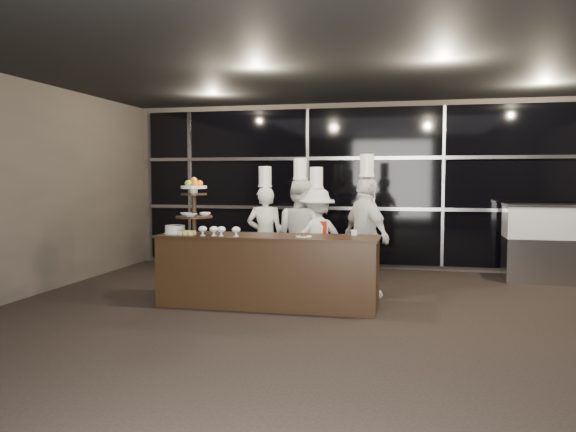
% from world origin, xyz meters
% --- Properties ---
extents(room, '(10.00, 10.00, 10.00)m').
position_xyz_m(room, '(0.00, 0.00, 1.50)').
color(room, black).
rests_on(room, ground).
extents(window_wall, '(8.60, 0.10, 2.80)m').
position_xyz_m(window_wall, '(0.00, 4.94, 1.50)').
color(window_wall, black).
rests_on(window_wall, ground).
extents(buffet_counter, '(2.84, 0.74, 0.92)m').
position_xyz_m(buffet_counter, '(-1.12, 1.72, 0.47)').
color(buffet_counter, black).
rests_on(buffet_counter, ground).
extents(display_stand, '(0.48, 0.48, 0.74)m').
position_xyz_m(display_stand, '(-2.12, 1.72, 1.34)').
color(display_stand, black).
rests_on(display_stand, buffet_counter).
extents(compotes, '(0.55, 0.11, 0.12)m').
position_xyz_m(compotes, '(-1.71, 1.50, 1.00)').
color(compotes, silver).
rests_on(compotes, buffet_counter).
extents(layer_cake, '(0.30, 0.30, 0.11)m').
position_xyz_m(layer_cake, '(-2.37, 1.67, 0.97)').
color(layer_cake, white).
rests_on(layer_cake, buffet_counter).
extents(pastry_squares, '(0.19, 0.13, 0.05)m').
position_xyz_m(pastry_squares, '(-2.15, 1.56, 0.95)').
color(pastry_squares, '#EDD774').
rests_on(pastry_squares, buffet_counter).
extents(small_plate, '(0.20, 0.20, 0.05)m').
position_xyz_m(small_plate, '(-0.63, 1.62, 0.94)').
color(small_plate, white).
rests_on(small_plate, buffet_counter).
extents(chef_cup, '(0.08, 0.08, 0.07)m').
position_xyz_m(chef_cup, '(-0.04, 1.97, 0.96)').
color(chef_cup, white).
rests_on(chef_cup, buffet_counter).
extents(display_case, '(1.52, 0.66, 1.24)m').
position_xyz_m(display_case, '(2.88, 4.30, 0.69)').
color(display_case, '#A5A5AA').
rests_on(display_case, ground).
extents(chef_a, '(0.59, 0.42, 1.82)m').
position_xyz_m(chef_a, '(-1.47, 2.90, 0.80)').
color(chef_a, silver).
rests_on(chef_a, ground).
extents(chef_b, '(0.97, 0.88, 1.94)m').
position_xyz_m(chef_b, '(-0.91, 2.79, 0.83)').
color(chef_b, silver).
rests_on(chef_b, ground).
extents(chef_c, '(1.12, 1.01, 1.81)m').
position_xyz_m(chef_c, '(-0.68, 2.80, 0.77)').
color(chef_c, silver).
rests_on(chef_c, ground).
extents(chef_d, '(0.93, 1.03, 1.98)m').
position_xyz_m(chef_d, '(0.07, 2.52, 0.85)').
color(chef_d, white).
rests_on(chef_d, ground).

